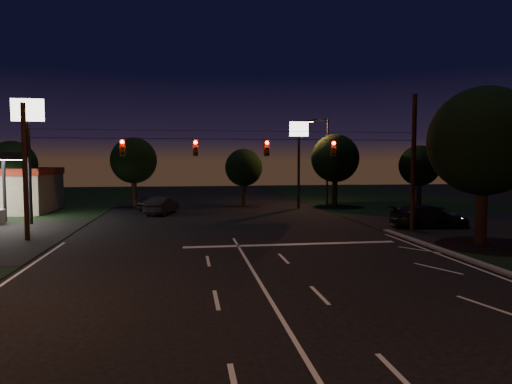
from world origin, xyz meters
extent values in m
plane|color=black|center=(0.00, 0.00, 0.00)|extent=(140.00, 140.00, 0.00)
cube|color=black|center=(20.00, 16.00, 0.00)|extent=(20.00, 16.00, 0.02)
cube|color=silver|center=(3.00, 11.50, 0.01)|extent=(12.00, 0.50, 0.01)
cylinder|color=black|center=(12.00, 15.00, 0.00)|extent=(0.30, 0.30, 9.00)
cylinder|color=black|center=(-12.00, 15.00, 0.00)|extent=(0.28, 0.28, 8.00)
cylinder|color=black|center=(0.00, 15.00, 6.00)|extent=(24.00, 0.03, 0.03)
cylinder|color=black|center=(0.00, 15.00, 6.50)|extent=(24.00, 0.02, 0.02)
cube|color=#3F3307|center=(-6.50, 15.00, 5.45)|extent=(0.32, 0.26, 1.00)
sphere|color=#FF0705|center=(-6.50, 14.84, 5.78)|extent=(0.22, 0.22, 0.22)
sphere|color=black|center=(-6.50, 14.84, 5.45)|extent=(0.20, 0.20, 0.20)
sphere|color=black|center=(-6.50, 14.84, 5.12)|extent=(0.20, 0.20, 0.20)
cube|color=#3F3307|center=(-2.20, 15.00, 5.45)|extent=(0.32, 0.26, 1.00)
sphere|color=#FF0705|center=(-2.20, 14.84, 5.78)|extent=(0.22, 0.22, 0.22)
sphere|color=black|center=(-2.20, 14.84, 5.45)|extent=(0.20, 0.20, 0.20)
sphere|color=black|center=(-2.20, 14.84, 5.12)|extent=(0.20, 0.20, 0.20)
cube|color=#3F3307|center=(2.20, 15.00, 5.45)|extent=(0.32, 0.26, 1.00)
sphere|color=#FF0705|center=(2.20, 14.84, 5.78)|extent=(0.22, 0.22, 0.22)
sphere|color=black|center=(2.20, 14.84, 5.45)|extent=(0.20, 0.20, 0.20)
sphere|color=black|center=(2.20, 14.84, 5.12)|extent=(0.20, 0.20, 0.20)
cube|color=#3F3307|center=(6.50, 15.00, 5.45)|extent=(0.32, 0.26, 1.00)
sphere|color=#FF0705|center=(6.50, 14.84, 5.78)|extent=(0.22, 0.22, 0.22)
sphere|color=black|center=(6.50, 14.84, 5.45)|extent=(0.20, 0.20, 0.20)
sphere|color=black|center=(6.50, 14.84, 5.12)|extent=(0.20, 0.20, 0.20)
cylinder|color=black|center=(-16.50, 24.00, 2.40)|extent=(0.24, 0.24, 4.80)
cylinder|color=black|center=(-14.00, 22.00, 3.75)|extent=(0.24, 0.24, 7.50)
cube|color=white|center=(-14.00, 22.00, 8.30)|extent=(2.20, 0.30, 1.60)
cylinder|color=black|center=(8.00, 30.00, 3.50)|extent=(0.24, 0.24, 7.00)
cube|color=white|center=(8.00, 30.00, 7.70)|extent=(1.80, 0.30, 1.40)
cylinder|color=black|center=(11.50, 32.00, 4.50)|extent=(0.20, 0.20, 9.00)
cylinder|color=black|center=(10.60, 32.00, 8.80)|extent=(1.80, 0.12, 0.12)
cube|color=black|center=(9.70, 32.00, 8.70)|extent=(0.60, 0.35, 0.22)
cube|color=orange|center=(9.70, 32.00, 8.58)|extent=(0.45, 0.25, 0.04)
cylinder|color=black|center=(13.50, 10.00, 2.00)|extent=(0.60, 0.60, 4.00)
sphere|color=black|center=(13.50, 10.00, 5.76)|extent=(6.00, 6.00, 6.00)
sphere|color=black|center=(14.10, 10.45, 5.58)|extent=(4.50, 4.50, 4.50)
sphere|color=black|center=(12.90, 10.30, 5.62)|extent=(4.20, 4.20, 4.20)
cylinder|color=black|center=(-18.00, 30.00, 1.50)|extent=(0.49, 0.49, 3.00)
sphere|color=black|center=(-18.00, 30.00, 4.32)|extent=(4.20, 4.20, 4.20)
sphere|color=black|center=(-17.58, 30.32, 4.19)|extent=(3.15, 3.15, 3.15)
sphere|color=black|center=(-18.42, 30.21, 4.23)|extent=(2.94, 2.94, 2.94)
cylinder|color=black|center=(-8.00, 34.00, 1.62)|extent=(0.52, 0.52, 3.25)
sphere|color=black|center=(-8.00, 34.00, 4.68)|extent=(4.60, 4.60, 4.60)
sphere|color=black|center=(-7.54, 34.34, 4.54)|extent=(3.45, 3.45, 3.45)
sphere|color=black|center=(-8.46, 34.23, 4.58)|extent=(3.22, 3.22, 3.22)
cylinder|color=black|center=(3.00, 33.00, 1.38)|extent=(0.47, 0.47, 2.75)
sphere|color=black|center=(3.00, 33.00, 3.96)|extent=(3.80, 3.80, 3.80)
sphere|color=black|center=(3.38, 33.28, 3.85)|extent=(2.85, 2.85, 2.85)
sphere|color=black|center=(2.62, 33.19, 3.87)|extent=(2.66, 2.66, 2.66)
cylinder|color=black|center=(12.00, 31.00, 1.70)|extent=(0.53, 0.53, 3.40)
sphere|color=black|center=(12.00, 31.00, 4.90)|extent=(4.80, 4.80, 4.80)
sphere|color=black|center=(12.48, 31.36, 4.75)|extent=(3.60, 3.60, 3.60)
sphere|color=black|center=(11.52, 31.24, 4.79)|extent=(3.36, 3.36, 3.36)
cylinder|color=black|center=(20.00, 29.00, 1.45)|extent=(0.48, 0.48, 2.90)
sphere|color=black|center=(20.00, 29.00, 4.18)|extent=(4.00, 4.00, 4.00)
sphere|color=black|center=(20.40, 29.30, 4.06)|extent=(3.00, 3.00, 3.00)
sphere|color=black|center=(19.60, 29.20, 4.09)|extent=(2.80, 2.80, 2.80)
imported|color=black|center=(-6.01, 30.88, 0.70)|extent=(2.87, 4.43, 1.40)
imported|color=black|center=(-4.91, 27.12, 0.77)|extent=(2.93, 4.92, 1.53)
imported|color=black|center=(13.94, 16.24, 0.79)|extent=(5.59, 2.59, 1.58)
camera|label=1|loc=(-2.74, -13.10, 4.70)|focal=32.00mm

